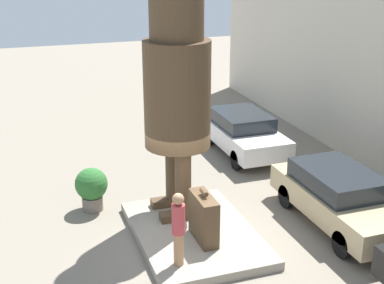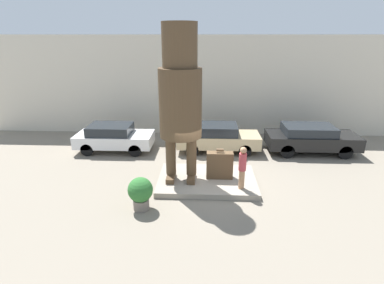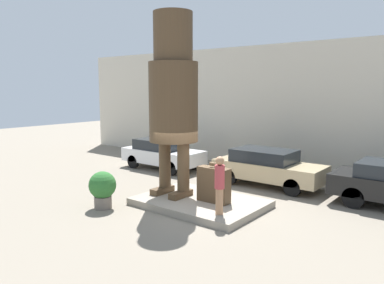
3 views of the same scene
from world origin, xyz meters
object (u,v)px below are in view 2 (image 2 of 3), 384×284
at_px(planter_pot, 140,192).
at_px(parked_car_white, 114,137).
at_px(parked_car_black, 311,138).
at_px(tourist, 242,166).
at_px(parked_car_tan, 217,137).
at_px(giant_suitcase, 220,165).
at_px(statue_figure, 180,93).

bearing_deg(planter_pot, parked_car_white, 114.77).
bearing_deg(parked_car_black, tourist, -131.87).
relative_size(parked_car_white, parked_car_black, 0.87).
relative_size(tourist, parked_car_black, 0.37).
xyz_separation_m(parked_car_white, parked_car_tan, (5.59, 0.22, 0.01)).
relative_size(giant_suitcase, parked_car_white, 0.32).
distance_m(parked_car_white, parked_car_black, 10.57).
distance_m(statue_figure, parked_car_tan, 5.23).
distance_m(giant_suitcase, parked_car_white, 6.61).
distance_m(tourist, parked_car_black, 6.25).
height_order(statue_figure, parked_car_black, statue_figure).
height_order(statue_figure, tourist, statue_figure).
relative_size(tourist, parked_car_tan, 0.40).
height_order(giant_suitcase, parked_car_tan, giant_suitcase).
bearing_deg(parked_car_white, tourist, -34.80).
height_order(statue_figure, giant_suitcase, statue_figure).
bearing_deg(parked_car_tan, parked_car_black, -0.32).
distance_m(giant_suitcase, tourist, 1.28).
bearing_deg(parked_car_black, parked_car_white, -178.95).
bearing_deg(tourist, statue_figure, 162.52).
distance_m(statue_figure, parked_car_white, 6.22).
bearing_deg(giant_suitcase, planter_pot, -142.53).
height_order(parked_car_tan, parked_car_black, parked_car_black).
height_order(statue_figure, planter_pot, statue_figure).
xyz_separation_m(giant_suitcase, parked_car_black, (5.00, 3.75, 0.01)).
bearing_deg(parked_car_black, parked_car_tan, 179.68).
bearing_deg(statue_figure, tourist, -17.48).
distance_m(statue_figure, planter_pot, 4.01).
xyz_separation_m(parked_car_tan, parked_car_black, (4.97, -0.03, 0.03)).
bearing_deg(giant_suitcase, parked_car_tan, 89.66).
bearing_deg(statue_figure, planter_pot, -121.64).
bearing_deg(parked_car_white, giant_suitcase, -32.52).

